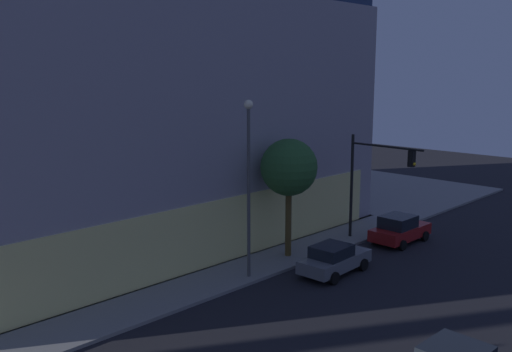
{
  "coord_description": "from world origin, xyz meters",
  "views": [
    {
      "loc": [
        -8.58,
        -11.54,
        10.01
      ],
      "look_at": [
        7.65,
        4.52,
        5.78
      ],
      "focal_mm": 39.18,
      "sensor_mm": 36.0,
      "label": 1
    }
  ],
  "objects_px": {
    "street_lamp_sidewalk": "(249,169)",
    "car_grey": "(334,259)",
    "modern_building": "(106,93)",
    "car_red": "(400,229)",
    "sidewalk_tree": "(289,168)",
    "traffic_light_far_corner": "(373,172)"
  },
  "relations": [
    {
      "from": "car_red",
      "to": "street_lamp_sidewalk",
      "type": "bearing_deg",
      "value": 168.76
    },
    {
      "from": "street_lamp_sidewalk",
      "to": "modern_building",
      "type": "bearing_deg",
      "value": 89.12
    },
    {
      "from": "street_lamp_sidewalk",
      "to": "car_grey",
      "type": "xyz_separation_m",
      "value": [
        3.57,
        -2.5,
        -4.74
      ]
    },
    {
      "from": "street_lamp_sidewalk",
      "to": "car_grey",
      "type": "bearing_deg",
      "value": -35.02
    },
    {
      "from": "sidewalk_tree",
      "to": "car_red",
      "type": "relative_size",
      "value": 1.54
    },
    {
      "from": "modern_building",
      "to": "car_grey",
      "type": "distance_m",
      "value": 17.7
    },
    {
      "from": "modern_building",
      "to": "traffic_light_far_corner",
      "type": "relative_size",
      "value": 4.6
    },
    {
      "from": "traffic_light_far_corner",
      "to": "car_grey",
      "type": "height_order",
      "value": "traffic_light_far_corner"
    },
    {
      "from": "street_lamp_sidewalk",
      "to": "sidewalk_tree",
      "type": "bearing_deg",
      "value": 11.31
    },
    {
      "from": "car_grey",
      "to": "car_red",
      "type": "distance_m",
      "value": 7.02
    },
    {
      "from": "car_red",
      "to": "sidewalk_tree",
      "type": "bearing_deg",
      "value": 157.27
    },
    {
      "from": "street_lamp_sidewalk",
      "to": "car_red",
      "type": "xyz_separation_m",
      "value": [
        10.58,
        -2.1,
        -4.69
      ]
    },
    {
      "from": "sidewalk_tree",
      "to": "car_grey",
      "type": "height_order",
      "value": "sidewalk_tree"
    },
    {
      "from": "modern_building",
      "to": "car_grey",
      "type": "xyz_separation_m",
      "value": [
        3.38,
        -15.41,
        -8.03
      ]
    },
    {
      "from": "modern_building",
      "to": "street_lamp_sidewalk",
      "type": "xyz_separation_m",
      "value": [
        -0.2,
        -12.91,
        -3.28
      ]
    },
    {
      "from": "modern_building",
      "to": "car_red",
      "type": "relative_size",
      "value": 6.89
    },
    {
      "from": "modern_building",
      "to": "sidewalk_tree",
      "type": "distance_m",
      "value": 13.22
    },
    {
      "from": "car_red",
      "to": "traffic_light_far_corner",
      "type": "bearing_deg",
      "value": 143.1
    },
    {
      "from": "car_grey",
      "to": "modern_building",
      "type": "bearing_deg",
      "value": 102.35
    },
    {
      "from": "street_lamp_sidewalk",
      "to": "car_grey",
      "type": "relative_size",
      "value": 2.02
    },
    {
      "from": "car_red",
      "to": "car_grey",
      "type": "bearing_deg",
      "value": -176.72
    },
    {
      "from": "car_grey",
      "to": "car_red",
      "type": "bearing_deg",
      "value": 3.28
    }
  ]
}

